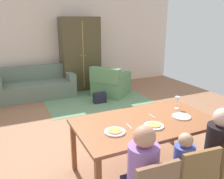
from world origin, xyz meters
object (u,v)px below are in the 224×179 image
at_px(person_woman, 215,156).
at_px(armoire, 80,54).
at_px(armchair, 110,84).
at_px(plate_near_child, 154,126).
at_px(dining_table, 145,126).
at_px(plate_near_man, 115,132).
at_px(dining_chair_child, 192,178).
at_px(handbag, 100,98).
at_px(wine_glass, 177,100).
at_px(couch, 36,86).
at_px(person_child, 181,173).
at_px(plate_near_woman, 181,117).

distance_m(person_woman, armoire, 4.98).
bearing_deg(armchair, plate_near_child, -106.21).
relative_size(dining_table, person_woman, 1.64).
distance_m(plate_near_man, person_woman, 1.19).
height_order(dining_table, person_woman, person_woman).
relative_size(dining_chair_child, handbag, 2.72).
relative_size(wine_glass, armoire, 0.09).
bearing_deg(dining_chair_child, couch, 99.97).
xyz_separation_m(person_woman, handbag, (0.00, 3.54, -0.38)).
xyz_separation_m(dining_table, plate_near_man, (-0.50, -0.12, 0.08)).
distance_m(wine_glass, person_woman, 0.97).
height_order(dining_table, armoire, armoire).
relative_size(person_child, armoire, 0.44).
relative_size(wine_glass, couch, 0.09).
distance_m(plate_near_woman, person_woman, 0.65).
xyz_separation_m(person_woman, couch, (-1.37, 4.70, -0.21)).
bearing_deg(person_child, dining_chair_child, -93.99).
height_order(plate_near_child, armchair, armchair).
bearing_deg(couch, wine_glass, -68.28).
bearing_deg(wine_glass, armchair, 83.48).
relative_size(armoire, handbag, 6.56).
relative_size(person_child, handbag, 2.89).
bearing_deg(plate_near_woman, plate_near_man, -178.86).
bearing_deg(person_woman, plate_near_child, 134.23).
bearing_deg(armchair, armoire, 119.13).
distance_m(dining_chair_child, handbag, 3.77).
height_order(dining_table, person_child, person_child).
relative_size(plate_near_man, plate_near_child, 1.00).
bearing_deg(dining_table, plate_near_child, -90.00).
height_order(couch, armoire, armoire).
bearing_deg(armoire, wine_glass, -87.59).
xyz_separation_m(plate_near_man, person_woman, (1.00, -0.58, -0.26)).
distance_m(dining_table, plate_near_woman, 0.52).
xyz_separation_m(dining_chair_child, armoire, (0.49, 5.13, 0.56)).
bearing_deg(armchair, couch, 159.78).
relative_size(armchair, handbag, 3.76).
bearing_deg(person_child, plate_near_man, 130.94).
xyz_separation_m(plate_near_child, armoire, (0.48, 4.44, 0.28)).
bearing_deg(handbag, dining_chair_child, -97.90).
bearing_deg(plate_near_woman, dining_table, 168.73).
bearing_deg(person_woman, wine_glass, 80.06).
distance_m(plate_near_child, handbag, 3.13).
distance_m(dining_table, armoire, 4.30).
relative_size(plate_near_woman, armchair, 0.21).
xyz_separation_m(dining_table, plate_near_child, (0.00, -0.18, 0.08)).
bearing_deg(handbag, armchair, 42.55).
bearing_deg(wine_glass, plate_near_child, -151.27).
bearing_deg(wine_glass, person_woman, -99.94).
distance_m(wine_glass, armoire, 4.08).
relative_size(plate_near_woman, wine_glass, 1.34).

